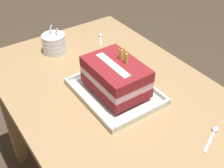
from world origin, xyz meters
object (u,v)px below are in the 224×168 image
(birthday_cake, at_px, (115,77))
(bowl_stack, at_px, (54,43))
(serving_spoon_by_bowls, at_px, (213,133))
(foil_tray, at_px, (115,92))
(serving_spoon_near_tray, at_px, (101,37))

(birthday_cake, xyz_separation_m, bowl_stack, (-0.41, -0.05, -0.04))
(birthday_cake, relative_size, bowl_stack, 1.90)
(birthday_cake, relative_size, serving_spoon_by_bowls, 1.96)
(foil_tray, bearing_deg, serving_spoon_near_tray, 154.47)
(foil_tray, bearing_deg, bowl_stack, -172.41)
(birthday_cake, height_order, serving_spoon_by_bowls, birthday_cake)
(serving_spoon_by_bowls, bearing_deg, bowl_stack, -165.31)
(bowl_stack, distance_m, serving_spoon_by_bowls, 0.78)
(serving_spoon_near_tray, height_order, serving_spoon_by_bowls, same)
(serving_spoon_near_tray, bearing_deg, bowl_stack, -91.75)
(serving_spoon_near_tray, relative_size, serving_spoon_by_bowls, 0.88)
(foil_tray, relative_size, bowl_stack, 2.68)
(serving_spoon_near_tray, bearing_deg, birthday_cake, -25.52)
(bowl_stack, bearing_deg, serving_spoon_by_bowls, 14.69)
(serving_spoon_by_bowls, bearing_deg, foil_tray, -157.60)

